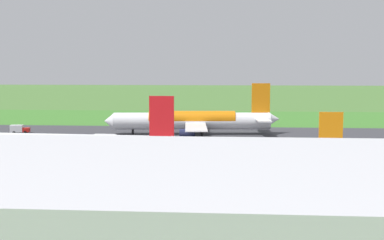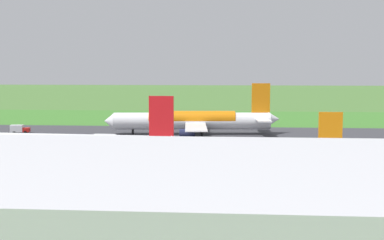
{
  "view_description": "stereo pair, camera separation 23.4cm",
  "coord_description": "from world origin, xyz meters",
  "px_view_note": "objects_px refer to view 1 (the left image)",
  "views": [
    {
      "loc": [
        -12.88,
        155.7,
        21.14
      ],
      "look_at": [
        -1.03,
        0.0,
        4.5
      ],
      "focal_mm": 47.8,
      "sensor_mm": 36.0,
      "label": 1
    },
    {
      "loc": [
        -13.11,
        155.69,
        21.14
      ],
      "look_at": [
        -1.03,
        0.0,
        4.5
      ],
      "focal_mm": 47.8,
      "sensor_mm": 36.0,
      "label": 2
    }
  ],
  "objects_px": {
    "service_truck_baggage": "(19,129)",
    "service_truck_fuel": "(312,145)",
    "airliner_main": "(193,120)",
    "airliner_parked_mid": "(74,145)",
    "no_stopping_sign": "(216,115)",
    "traffic_cone_orange": "(198,120)",
    "service_car_ops": "(63,143)"
  },
  "relations": [
    {
      "from": "airliner_parked_mid",
      "to": "service_truck_baggage",
      "type": "relative_size",
      "value": 8.38
    },
    {
      "from": "service_car_ops",
      "to": "traffic_cone_orange",
      "type": "relative_size",
      "value": 7.79
    },
    {
      "from": "service_truck_fuel",
      "to": "no_stopping_sign",
      "type": "height_order",
      "value": "no_stopping_sign"
    },
    {
      "from": "traffic_cone_orange",
      "to": "service_car_ops",
      "type": "bearing_deg",
      "value": 64.58
    },
    {
      "from": "service_truck_fuel",
      "to": "traffic_cone_orange",
      "type": "xyz_separation_m",
      "value": [
        33.24,
        -67.49,
        -1.13
      ]
    },
    {
      "from": "airliner_main",
      "to": "service_truck_fuel",
      "type": "height_order",
      "value": "airliner_main"
    },
    {
      "from": "airliner_parked_mid",
      "to": "no_stopping_sign",
      "type": "xyz_separation_m",
      "value": [
        -28.2,
        -93.11,
        -2.38
      ]
    },
    {
      "from": "service_truck_baggage",
      "to": "service_truck_fuel",
      "type": "relative_size",
      "value": 0.98
    },
    {
      "from": "traffic_cone_orange",
      "to": "service_truck_baggage",
      "type": "bearing_deg",
      "value": 38.16
    },
    {
      "from": "service_truck_baggage",
      "to": "service_truck_fuel",
      "type": "bearing_deg",
      "value": 163.59
    },
    {
      "from": "airliner_parked_mid",
      "to": "service_truck_fuel",
      "type": "bearing_deg",
      "value": -158.65
    },
    {
      "from": "service_truck_baggage",
      "to": "service_truck_fuel",
      "type": "distance_m",
      "value": 90.34
    },
    {
      "from": "airliner_main",
      "to": "service_truck_fuel",
      "type": "relative_size",
      "value": 8.71
    },
    {
      "from": "airliner_main",
      "to": "airliner_parked_mid",
      "type": "relative_size",
      "value": 1.07
    },
    {
      "from": "service_truck_baggage",
      "to": "service_car_ops",
      "type": "bearing_deg",
      "value": 132.63
    },
    {
      "from": "airliner_main",
      "to": "service_truck_baggage",
      "type": "bearing_deg",
      "value": 1.68
    },
    {
      "from": "airliner_parked_mid",
      "to": "no_stopping_sign",
      "type": "distance_m",
      "value": 97.32
    },
    {
      "from": "service_truck_fuel",
      "to": "no_stopping_sign",
      "type": "xyz_separation_m",
      "value": [
        26.32,
        -71.8,
        0.26
      ]
    },
    {
      "from": "airliner_main",
      "to": "service_truck_baggage",
      "type": "relative_size",
      "value": 8.93
    },
    {
      "from": "airliner_main",
      "to": "traffic_cone_orange",
      "type": "distance_m",
      "value": 40.59
    },
    {
      "from": "airliner_parked_mid",
      "to": "service_truck_baggage",
      "type": "xyz_separation_m",
      "value": [
        32.14,
        -46.83,
        -2.65
      ]
    },
    {
      "from": "airliner_parked_mid",
      "to": "no_stopping_sign",
      "type": "relative_size",
      "value": 17.99
    },
    {
      "from": "service_truck_baggage",
      "to": "airliner_main",
      "type": "bearing_deg",
      "value": -178.32
    },
    {
      "from": "traffic_cone_orange",
      "to": "no_stopping_sign",
      "type": "bearing_deg",
      "value": -148.12
    },
    {
      "from": "airliner_main",
      "to": "service_car_ops",
      "type": "height_order",
      "value": "airliner_main"
    },
    {
      "from": "airliner_parked_mid",
      "to": "traffic_cone_orange",
      "type": "distance_m",
      "value": 91.4
    },
    {
      "from": "airliner_main",
      "to": "service_truck_baggage",
      "type": "height_order",
      "value": "airliner_main"
    },
    {
      "from": "service_truck_baggage",
      "to": "service_truck_fuel",
      "type": "xyz_separation_m",
      "value": [
        -86.66,
        25.52,
        0.0
      ]
    },
    {
      "from": "service_truck_fuel",
      "to": "service_car_ops",
      "type": "relative_size",
      "value": 1.45
    },
    {
      "from": "service_truck_fuel",
      "to": "service_truck_baggage",
      "type": "bearing_deg",
      "value": -16.41
    },
    {
      "from": "service_truck_fuel",
      "to": "service_car_ops",
      "type": "bearing_deg",
      "value": -1.36
    },
    {
      "from": "service_truck_fuel",
      "to": "traffic_cone_orange",
      "type": "height_order",
      "value": "service_truck_fuel"
    }
  ]
}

